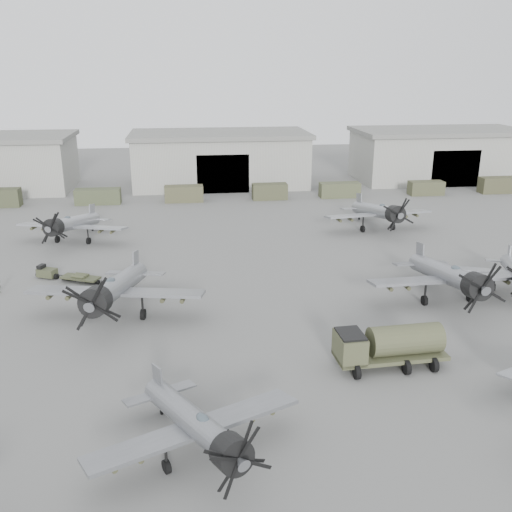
{
  "coord_description": "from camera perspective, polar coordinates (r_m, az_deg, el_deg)",
  "views": [
    {
      "loc": [
        -5.89,
        -32.68,
        18.97
      ],
      "look_at": [
        0.26,
        16.16,
        2.5
      ],
      "focal_mm": 40.0,
      "sensor_mm": 36.0,
      "label": 1
    }
  ],
  "objects": [
    {
      "name": "support_truck_5",
      "position": [
        87.7,
        8.36,
        6.55
      ],
      "size": [
        6.06,
        2.2,
        2.23
      ],
      "primitive_type": "cube",
      "color": "#474C31",
      "rests_on": "ground"
    },
    {
      "name": "support_truck_1",
      "position": [
        88.39,
        -24.07,
        5.34
      ],
      "size": [
        5.03,
        2.2,
        2.56
      ],
      "primitive_type": "cube",
      "color": "#3C402A",
      "rests_on": "ground"
    },
    {
      "name": "fuel_tanker",
      "position": [
        38.85,
        13.2,
        -8.54
      ],
      "size": [
        7.49,
        3.65,
        2.84
      ],
      "rotation": [
        0.0,
        0.0,
        0.05
      ],
      "color": "#46482F",
      "rests_on": "ground"
    },
    {
      "name": "support_truck_4",
      "position": [
        85.49,
        1.38,
        6.47
      ],
      "size": [
        5.17,
        2.2,
        2.32
      ],
      "primitive_type": "cube",
      "color": "#41432B",
      "rests_on": "ground"
    },
    {
      "name": "ground",
      "position": [
        38.24,
        2.69,
        -11.26
      ],
      "size": [
        220.0,
        220.0,
        0.0
      ],
      "primitive_type": "plane",
      "color": "#555552",
      "rests_on": "ground"
    },
    {
      "name": "aircraft_mid_1",
      "position": [
        45.55,
        -14.0,
        -3.23
      ],
      "size": [
        14.03,
        12.63,
        5.57
      ],
      "rotation": [
        0.0,
        0.0,
        -0.19
      ],
      "color": "gray",
      "rests_on": "ground"
    },
    {
      "name": "support_truck_7",
      "position": [
        97.58,
        23.07,
        6.55
      ],
      "size": [
        5.93,
        2.2,
        2.46
      ],
      "primitive_type": "cube",
      "color": "#42422B",
      "rests_on": "ground"
    },
    {
      "name": "hangar_center",
      "position": [
        95.94,
        -3.62,
        9.71
      ],
      "size": [
        29.0,
        14.8,
        8.7
      ],
      "color": "gray",
      "rests_on": "ground"
    },
    {
      "name": "hangar_right",
      "position": [
        105.34,
        17.79,
        9.66
      ],
      "size": [
        29.0,
        14.8,
        8.7
      ],
      "color": "gray",
      "rests_on": "ground"
    },
    {
      "name": "aircraft_near_1",
      "position": [
        29.48,
        -5.82,
        -16.59
      ],
      "size": [
        11.08,
        10.05,
        4.55
      ],
      "rotation": [
        0.0,
        0.0,
        0.43
      ],
      "color": "gray",
      "rests_on": "ground"
    },
    {
      "name": "aircraft_far_0",
      "position": [
        66.66,
        -18.05,
        3.06
      ],
      "size": [
        12.44,
        11.2,
        4.97
      ],
      "rotation": [
        0.0,
        0.0,
        -0.29
      ],
      "color": "#94969C",
      "rests_on": "ground"
    },
    {
      "name": "aircraft_mid_2",
      "position": [
        49.7,
        18.91,
        -1.94
      ],
      "size": [
        13.49,
        12.14,
        5.41
      ],
      "rotation": [
        0.0,
        0.0,
        0.03
      ],
      "color": "gray",
      "rests_on": "ground"
    },
    {
      "name": "support_truck_3",
      "position": [
        84.57,
        -7.22,
        6.2
      ],
      "size": [
        5.6,
        2.2,
        2.35
      ],
      "primitive_type": "cube",
      "color": "#47472E",
      "rests_on": "ground"
    },
    {
      "name": "support_truck_6",
      "position": [
        92.28,
        16.64,
        6.53
      ],
      "size": [
        5.28,
        2.2,
        2.12
      ],
      "primitive_type": "cube",
      "color": "#44462E",
      "rests_on": "ground"
    },
    {
      "name": "aircraft_far_1",
      "position": [
        69.84,
        12.25,
        4.34
      ],
      "size": [
        13.23,
        11.9,
        5.26
      ],
      "rotation": [
        0.0,
        0.0,
        0.13
      ],
      "color": "gray",
      "rests_on": "ground"
    },
    {
      "name": "tug_trailer",
      "position": [
        56.22,
        -19.05,
        -1.77
      ],
      "size": [
        6.2,
        3.71,
        1.27
      ],
      "rotation": [
        0.0,
        0.0,
        -0.43
      ],
      "color": "#3B3F29",
      "rests_on": "ground"
    },
    {
      "name": "support_truck_2",
      "position": [
        85.51,
        -15.52,
        5.76
      ],
      "size": [
        6.42,
        2.2,
        2.21
      ],
      "primitive_type": "cube",
      "color": "#40472E",
      "rests_on": "ground"
    }
  ]
}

